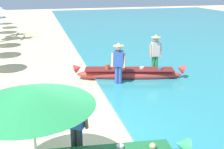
{
  "coord_description": "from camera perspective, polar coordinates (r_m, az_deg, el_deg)",
  "views": [
    {
      "loc": [
        -0.92,
        -6.17,
        3.88
      ],
      "look_at": [
        1.42,
        2.55,
        0.9
      ],
      "focal_mm": 44.29,
      "sensor_mm": 36.0,
      "label": 1
    }
  ],
  "objects": [
    {
      "name": "person_vendor_assistant",
      "position": [
        12.13,
        8.92,
        4.61
      ],
      "size": [
        0.55,
        0.44,
        1.83
      ],
      "color": "green",
      "rests_on": "ground"
    },
    {
      "name": "boat_red_midground",
      "position": [
        11.65,
        3.54,
        0.16
      ],
      "size": [
        4.63,
        1.82,
        0.74
      ],
      "color": "red",
      "rests_on": "ground"
    },
    {
      "name": "patio_umbrella_large",
      "position": [
        5.3,
        -16.47,
        -4.32
      ],
      "size": [
        2.42,
        2.42,
        2.12
      ],
      "color": "#B7B7BC",
      "rests_on": "ground"
    },
    {
      "name": "ground_plane",
      "position": [
        7.34,
        -5.7,
        -13.73
      ],
      "size": [
        80.0,
        80.0,
        0.0
      ],
      "primitive_type": "plane",
      "color": "beige"
    },
    {
      "name": "person_tourist_customer",
      "position": [
        6.33,
        -7.45,
        -10.1
      ],
      "size": [
        0.58,
        0.42,
        1.58
      ],
      "color": "#333842",
      "rests_on": "ground"
    },
    {
      "name": "person_vendor_hatted",
      "position": [
        10.7,
        1.35,
        2.73
      ],
      "size": [
        0.59,
        0.44,
        1.76
      ],
      "color": "#3D5BA8",
      "rests_on": "ground"
    }
  ]
}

